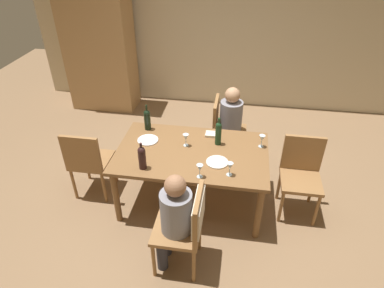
{
  "coord_description": "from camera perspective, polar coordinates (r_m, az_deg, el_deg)",
  "views": [
    {
      "loc": [
        0.48,
        -2.99,
        2.88
      ],
      "look_at": [
        0.0,
        0.0,
        0.83
      ],
      "focal_mm": 31.34,
      "sensor_mm": 36.0,
      "label": 1
    }
  ],
  "objects": [
    {
      "name": "ground_plane",
      "position": [
        4.18,
        0.0,
        -9.42
      ],
      "size": [
        10.0,
        10.0,
        0.0
      ],
      "primitive_type": "plane",
      "color": "#846647"
    },
    {
      "name": "rear_room_partition",
      "position": [
        5.93,
        4.37,
        19.1
      ],
      "size": [
        6.4,
        0.12,
        2.7
      ],
      "primitive_type": "cube",
      "color": "beige",
      "rests_on": "ground_plane"
    },
    {
      "name": "armoire_cabinet",
      "position": [
        6.06,
        -15.52,
        15.84
      ],
      "size": [
        1.18,
        0.62,
        2.18
      ],
      "color": "#A87F51",
      "rests_on": "ground_plane"
    },
    {
      "name": "dining_table",
      "position": [
        3.76,
        0.0,
        -2.25
      ],
      "size": [
        1.68,
        1.04,
        0.73
      ],
      "color": "brown",
      "rests_on": "ground_plane"
    },
    {
      "name": "chair_near",
      "position": [
        3.11,
        -0.36,
        -13.02
      ],
      "size": [
        0.46,
        0.44,
        0.92
      ],
      "rotation": [
        0.0,
        0.0,
        1.57
      ],
      "color": "olive",
      "rests_on": "ground_plane"
    },
    {
      "name": "chair_far_right",
      "position": [
        4.55,
        5.41,
        2.92
      ],
      "size": [
        0.44,
        0.44,
        0.92
      ],
      "rotation": [
        0.0,
        0.0,
        -1.57
      ],
      "color": "olive",
      "rests_on": "ground_plane"
    },
    {
      "name": "chair_right_end",
      "position": [
        3.94,
        18.07,
        -4.38
      ],
      "size": [
        0.44,
        0.44,
        0.92
      ],
      "rotation": [
        0.0,
        0.0,
        3.14
      ],
      "color": "olive",
      "rests_on": "ground_plane"
    },
    {
      "name": "chair_left_end",
      "position": [
        4.1,
        -17.31,
        -2.56
      ],
      "size": [
        0.44,
        0.44,
        0.92
      ],
      "color": "olive",
      "rests_on": "ground_plane"
    },
    {
      "name": "person_woman_host",
      "position": [
        3.1,
        -3.15,
        -12.13
      ],
      "size": [
        0.33,
        0.29,
        1.1
      ],
      "rotation": [
        0.0,
        0.0,
        1.57
      ],
      "color": "#33333D",
      "rests_on": "ground_plane"
    },
    {
      "name": "person_man_bearded",
      "position": [
        4.49,
        6.93,
        4.01
      ],
      "size": [
        0.34,
        0.3,
        1.11
      ],
      "rotation": [
        0.0,
        0.0,
        -1.57
      ],
      "color": "#33333D",
      "rests_on": "ground_plane"
    },
    {
      "name": "wine_bottle_tall_green",
      "position": [
        3.43,
        -8.5,
        -2.21
      ],
      "size": [
        0.08,
        0.08,
        0.31
      ],
      "color": "black",
      "rests_on": "dining_table"
    },
    {
      "name": "wine_bottle_dark_red",
      "position": [
        3.77,
        4.51,
        1.95
      ],
      "size": [
        0.07,
        0.07,
        0.34
      ],
      "color": "#19381E",
      "rests_on": "dining_table"
    },
    {
      "name": "wine_bottle_short_olive",
      "position": [
        4.08,
        -7.63,
        4.25
      ],
      "size": [
        0.08,
        0.08,
        0.33
      ],
      "color": "black",
      "rests_on": "dining_table"
    },
    {
      "name": "wine_glass_near_left",
      "position": [
        3.82,
        11.82,
        0.9
      ],
      "size": [
        0.07,
        0.07,
        0.15
      ],
      "color": "silver",
      "rests_on": "dining_table"
    },
    {
      "name": "wine_glass_centre",
      "position": [
        3.35,
        6.45,
        -3.82
      ],
      "size": [
        0.07,
        0.07,
        0.15
      ],
      "color": "silver",
      "rests_on": "dining_table"
    },
    {
      "name": "wine_glass_near_right",
      "position": [
        3.3,
        1.34,
        -4.17
      ],
      "size": [
        0.07,
        0.07,
        0.15
      ],
      "color": "silver",
      "rests_on": "dining_table"
    },
    {
      "name": "wine_glass_far",
      "position": [
        3.75,
        -1.06,
        1.09
      ],
      "size": [
        0.07,
        0.07,
        0.15
      ],
      "color": "silver",
      "rests_on": "dining_table"
    },
    {
      "name": "dinner_plate_host",
      "position": [
        3.56,
        4.3,
        -3.08
      ],
      "size": [
        0.23,
        0.23,
        0.01
      ],
      "primitive_type": "cylinder",
      "color": "silver",
      "rests_on": "dining_table"
    },
    {
      "name": "dinner_plate_guest_left",
      "position": [
        3.92,
        -7.52,
        0.67
      ],
      "size": [
        0.24,
        0.24,
        0.01
      ],
      "primitive_type": "cylinder",
      "color": "white",
      "rests_on": "dining_table"
    },
    {
      "name": "folded_napkin",
      "position": [
        3.99,
        3.47,
        1.65
      ],
      "size": [
        0.16,
        0.12,
        0.03
      ],
      "primitive_type": "cube",
      "rotation": [
        0.0,
        0.0,
        -0.01
      ],
      "color": "beige",
      "rests_on": "dining_table"
    }
  ]
}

